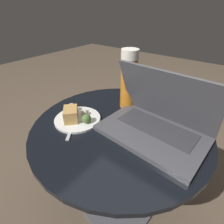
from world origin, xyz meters
name	(u,v)px	position (x,y,z in m)	size (l,w,h in m)	color
ground_plane	(118,197)	(0.00, 0.00, 0.00)	(6.00, 6.00, 0.00)	brown
table	(119,148)	(0.00, 0.00, 0.36)	(0.69, 0.69, 0.49)	#515156
laptop	(156,122)	(0.13, 0.04, 0.54)	(0.38, 0.26, 0.24)	#47474C
beer_glass	(129,80)	(-0.06, 0.14, 0.62)	(0.07, 0.07, 0.26)	#C6701E
snack_plate	(76,116)	(-0.16, -0.08, 0.51)	(0.19, 0.19, 0.06)	silver
fork	(73,125)	(-0.15, -0.12, 0.49)	(0.11, 0.14, 0.01)	#B2B2B7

